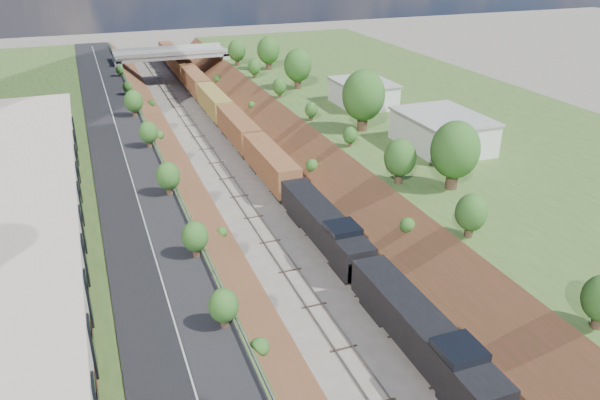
{
  "coord_description": "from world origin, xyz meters",
  "views": [
    {
      "loc": [
        -19.19,
        -9.1,
        30.53
      ],
      "look_at": [
        -0.35,
        40.86,
        6.0
      ],
      "focal_mm": 35.0,
      "sensor_mm": 36.0,
      "label": 1
    }
  ],
  "objects": [
    {
      "name": "rail_right_track",
      "position": [
        2.6,
        60.0,
        0.09
      ],
      "size": [
        1.58,
        180.0,
        0.18
      ],
      "primitive_type": "cube",
      "color": "gray",
      "rests_on": "ground"
    },
    {
      "name": "white_building_far",
      "position": [
        23.0,
        74.0,
        6.8
      ],
      "size": [
        8.0,
        10.0,
        3.6
      ],
      "primitive_type": "cube",
      "color": "silver",
      "rests_on": "platform_right"
    },
    {
      "name": "tree_right_large",
      "position": [
        17.0,
        40.0,
        9.38
      ],
      "size": [
        5.25,
        5.25,
        7.61
      ],
      "color": "#473323",
      "rests_on": "platform_right"
    },
    {
      "name": "white_building_near",
      "position": [
        23.5,
        52.0,
        7.0
      ],
      "size": [
        9.0,
        12.0,
        4.0
      ],
      "primitive_type": "cube",
      "color": "silver",
      "rests_on": "platform_right"
    },
    {
      "name": "road",
      "position": [
        -15.5,
        60.0,
        5.05
      ],
      "size": [
        8.0,
        180.0,
        0.1
      ],
      "primitive_type": "cube",
      "color": "black",
      "rests_on": "platform_left"
    },
    {
      "name": "embankment_left",
      "position": [
        -11.0,
        60.0,
        0.0
      ],
      "size": [
        10.0,
        180.0,
        10.0
      ],
      "primitive_type": "cube",
      "rotation": [
        0.0,
        0.79,
        0.0
      ],
      "color": "brown",
      "rests_on": "ground"
    },
    {
      "name": "overpass",
      "position": [
        0.0,
        122.0,
        4.92
      ],
      "size": [
        24.5,
        8.3,
        7.4
      ],
      "color": "gray",
      "rests_on": "ground"
    },
    {
      "name": "guardrail",
      "position": [
        -11.4,
        59.8,
        5.55
      ],
      "size": [
        0.1,
        171.0,
        0.7
      ],
      "color": "#99999E",
      "rests_on": "platform_left"
    },
    {
      "name": "embankment_right",
      "position": [
        11.0,
        60.0,
        0.0
      ],
      "size": [
        10.0,
        180.0,
        10.0
      ],
      "primitive_type": "cube",
      "rotation": [
        0.0,
        0.79,
        0.0
      ],
      "color": "brown",
      "rests_on": "ground"
    },
    {
      "name": "freight_train",
      "position": [
        2.6,
        74.72,
        2.64
      ],
      "size": [
        3.09,
        157.37,
        4.61
      ],
      "color": "black",
      "rests_on": "ground"
    },
    {
      "name": "rail_left_track",
      "position": [
        -2.6,
        60.0,
        0.09
      ],
      "size": [
        1.58,
        180.0,
        0.18
      ],
      "primitive_type": "cube",
      "color": "gray",
      "rests_on": "ground"
    },
    {
      "name": "platform_right",
      "position": [
        33.0,
        60.0,
        2.5
      ],
      "size": [
        44.0,
        180.0,
        5.0
      ],
      "primitive_type": "cube",
      "color": "#385824",
      "rests_on": "ground"
    },
    {
      "name": "tree_left_crest",
      "position": [
        -11.8,
        20.0,
        7.04
      ],
      "size": [
        2.45,
        2.45,
        3.55
      ],
      "color": "#473323",
      "rests_on": "platform_left"
    }
  ]
}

